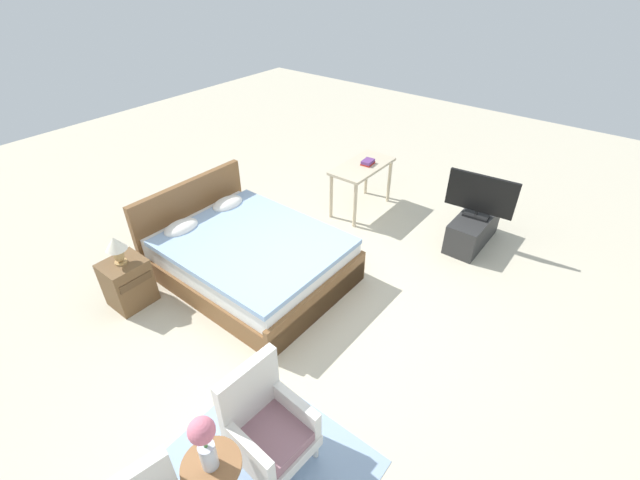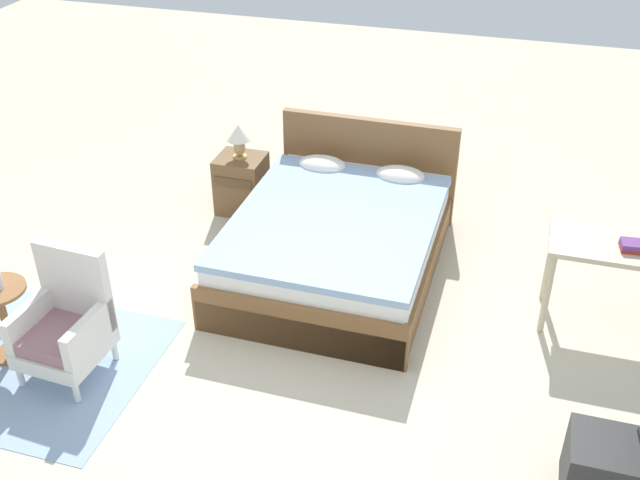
{
  "view_description": "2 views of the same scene",
  "coord_description": "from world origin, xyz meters",
  "px_view_note": "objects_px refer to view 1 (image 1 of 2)",
  "views": [
    {
      "loc": [
        -2.77,
        -2.16,
        3.39
      ],
      "look_at": [
        0.31,
        0.26,
        0.65
      ],
      "focal_mm": 24.0,
      "sensor_mm": 36.0,
      "label": 1
    },
    {
      "loc": [
        1.27,
        -4.1,
        3.66
      ],
      "look_at": [
        -0.03,
        0.32,
        0.74
      ],
      "focal_mm": 42.0,
      "sensor_mm": 36.0,
      "label": 2
    }
  ],
  "objects_px": {
    "flower_vase": "(204,440)",
    "book_stack": "(368,162)",
    "table_lamp": "(116,247)",
    "vanity_desk": "(362,172)",
    "bed": "(248,255)",
    "tv_stand": "(473,229)",
    "nightstand": "(128,282)",
    "armchair_by_window_right": "(267,426)",
    "tv_flatscreen": "(481,196)"
  },
  "relations": [
    {
      "from": "tv_stand",
      "to": "book_stack",
      "type": "bearing_deg",
      "value": 94.01
    },
    {
      "from": "nightstand",
      "to": "book_stack",
      "type": "height_order",
      "value": "book_stack"
    },
    {
      "from": "flower_vase",
      "to": "tv_flatscreen",
      "type": "bearing_deg",
      "value": -1.34
    },
    {
      "from": "flower_vase",
      "to": "table_lamp",
      "type": "relative_size",
      "value": 1.45
    },
    {
      "from": "armchair_by_window_right",
      "to": "nightstand",
      "type": "xyz_separation_m",
      "value": [
        0.33,
        2.46,
        -0.1
      ]
    },
    {
      "from": "nightstand",
      "to": "tv_flatscreen",
      "type": "xyz_separation_m",
      "value": [
        3.52,
        -2.57,
        0.45
      ]
    },
    {
      "from": "table_lamp",
      "to": "vanity_desk",
      "type": "height_order",
      "value": "table_lamp"
    },
    {
      "from": "table_lamp",
      "to": "book_stack",
      "type": "relative_size",
      "value": 1.55
    },
    {
      "from": "book_stack",
      "to": "armchair_by_window_right",
      "type": "bearing_deg",
      "value": -157.65
    },
    {
      "from": "flower_vase",
      "to": "vanity_desk",
      "type": "relative_size",
      "value": 0.46
    },
    {
      "from": "flower_vase",
      "to": "book_stack",
      "type": "xyz_separation_m",
      "value": [
        4.24,
        1.54,
        -0.13
      ]
    },
    {
      "from": "bed",
      "to": "nightstand",
      "type": "height_order",
      "value": "bed"
    },
    {
      "from": "tv_flatscreen",
      "to": "bed",
      "type": "bearing_deg",
      "value": 141.68
    },
    {
      "from": "nightstand",
      "to": "book_stack",
      "type": "xyz_separation_m",
      "value": [
        3.4,
        -0.93,
        0.49
      ]
    },
    {
      "from": "bed",
      "to": "tv_flatscreen",
      "type": "relative_size",
      "value": 2.54
    },
    {
      "from": "bed",
      "to": "armchair_by_window_right",
      "type": "distance_m",
      "value": 2.31
    },
    {
      "from": "flower_vase",
      "to": "tv_stand",
      "type": "distance_m",
      "value": 4.41
    },
    {
      "from": "armchair_by_window_right",
      "to": "vanity_desk",
      "type": "bearing_deg",
      "value": 23.31
    },
    {
      "from": "tv_flatscreen",
      "to": "tv_stand",
      "type": "bearing_deg",
      "value": -174.49
    },
    {
      "from": "bed",
      "to": "nightstand",
      "type": "relative_size",
      "value": 3.95
    },
    {
      "from": "vanity_desk",
      "to": "book_stack",
      "type": "distance_m",
      "value": 0.16
    },
    {
      "from": "bed",
      "to": "armchair_by_window_right",
      "type": "xyz_separation_m",
      "value": [
        -1.49,
        -1.76,
        0.09
      ]
    },
    {
      "from": "bed",
      "to": "table_lamp",
      "type": "height_order",
      "value": "bed"
    },
    {
      "from": "bed",
      "to": "table_lamp",
      "type": "distance_m",
      "value": 1.44
    },
    {
      "from": "bed",
      "to": "book_stack",
      "type": "height_order",
      "value": "bed"
    },
    {
      "from": "vanity_desk",
      "to": "tv_stand",
      "type": "bearing_deg",
      "value": -83.84
    },
    {
      "from": "tv_stand",
      "to": "tv_flatscreen",
      "type": "distance_m",
      "value": 0.52
    },
    {
      "from": "flower_vase",
      "to": "vanity_desk",
      "type": "distance_m",
      "value": 4.47
    },
    {
      "from": "armchair_by_window_right",
      "to": "table_lamp",
      "type": "height_order",
      "value": "armchair_by_window_right"
    },
    {
      "from": "armchair_by_window_right",
      "to": "flower_vase",
      "type": "distance_m",
      "value": 0.72
    },
    {
      "from": "nightstand",
      "to": "table_lamp",
      "type": "relative_size",
      "value": 1.69
    },
    {
      "from": "tv_stand",
      "to": "tv_flatscreen",
      "type": "xyz_separation_m",
      "value": [
        0.0,
        0.0,
        0.52
      ]
    },
    {
      "from": "table_lamp",
      "to": "book_stack",
      "type": "distance_m",
      "value": 3.53
    },
    {
      "from": "table_lamp",
      "to": "tv_stand",
      "type": "relative_size",
      "value": 0.34
    },
    {
      "from": "nightstand",
      "to": "tv_flatscreen",
      "type": "distance_m",
      "value": 4.38
    },
    {
      "from": "armchair_by_window_right",
      "to": "nightstand",
      "type": "relative_size",
      "value": 1.65
    },
    {
      "from": "tv_flatscreen",
      "to": "table_lamp",
      "type": "bearing_deg",
      "value": 143.84
    },
    {
      "from": "nightstand",
      "to": "tv_stand",
      "type": "xyz_separation_m",
      "value": [
        3.52,
        -2.57,
        -0.07
      ]
    },
    {
      "from": "bed",
      "to": "book_stack",
      "type": "relative_size",
      "value": 10.37
    },
    {
      "from": "armchair_by_window_right",
      "to": "vanity_desk",
      "type": "relative_size",
      "value": 0.88
    },
    {
      "from": "bed",
      "to": "book_stack",
      "type": "xyz_separation_m",
      "value": [
        2.25,
        -0.23,
        0.47
      ]
    },
    {
      "from": "flower_vase",
      "to": "vanity_desk",
      "type": "bearing_deg",
      "value": 20.82
    },
    {
      "from": "nightstand",
      "to": "vanity_desk",
      "type": "height_order",
      "value": "vanity_desk"
    },
    {
      "from": "tv_stand",
      "to": "tv_flatscreen",
      "type": "bearing_deg",
      "value": 5.51
    },
    {
      "from": "vanity_desk",
      "to": "book_stack",
      "type": "bearing_deg",
      "value": -34.01
    },
    {
      "from": "nightstand",
      "to": "tv_stand",
      "type": "height_order",
      "value": "nightstand"
    },
    {
      "from": "armchair_by_window_right",
      "to": "tv_stand",
      "type": "height_order",
      "value": "armchair_by_window_right"
    },
    {
      "from": "tv_stand",
      "to": "vanity_desk",
      "type": "xyz_separation_m",
      "value": [
        -0.18,
        1.69,
        0.41
      ]
    },
    {
      "from": "table_lamp",
      "to": "tv_stand",
      "type": "distance_m",
      "value": 4.4
    },
    {
      "from": "flower_vase",
      "to": "tv_stand",
      "type": "height_order",
      "value": "flower_vase"
    }
  ]
}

